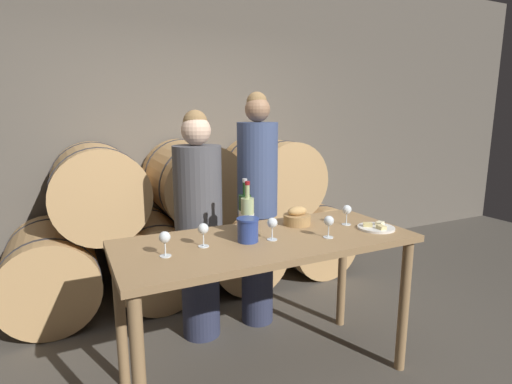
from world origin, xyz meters
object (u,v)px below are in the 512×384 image
object	(u,v)px
cheese_plate	(376,227)
wine_glass_far_right	(347,211)
wine_glass_center	(272,224)
wine_glass_far_left	(165,238)
person_right	(257,208)
blue_crock	(248,229)
tasting_table	(267,257)
wine_bottle_red	(245,212)
wine_glass_left	(203,230)
wine_bottle_white	(247,216)
wine_glass_right	(329,222)
bread_basket	(297,218)
person_left	(199,225)

from	to	relation	value
cheese_plate	wine_glass_far_right	world-z (taller)	wine_glass_far_right
wine_glass_center	wine_glass_far_left	bearing A→B (deg)	179.89
wine_glass_far_right	person_right	bearing A→B (deg)	118.68
cheese_plate	blue_crock	bearing A→B (deg)	171.37
person_right	wine_glass_far_right	world-z (taller)	person_right
tasting_table	wine_glass_center	size ratio (longest dim) A/B	13.17
wine_bottle_red	wine_glass_far_right	world-z (taller)	wine_bottle_red
wine_bottle_red	wine_glass_left	bearing A→B (deg)	-150.91
person_right	wine_glass_left	bearing A→B (deg)	-135.25
wine_bottle_red	wine_bottle_white	bearing A→B (deg)	-105.41
wine_bottle_red	wine_glass_right	distance (m)	0.52
wine_bottle_red	person_right	bearing A→B (deg)	55.70
wine_glass_far_right	bread_basket	bearing A→B (deg)	153.05
person_right	wine_glass_far_left	distance (m)	1.12
person_left	wine_bottle_red	distance (m)	0.51
blue_crock	wine_glass_far_left	bearing A→B (deg)	-176.05
wine_bottle_red	wine_glass_center	size ratio (longest dim) A/B	2.46
bread_basket	cheese_plate	world-z (taller)	bread_basket
wine_bottle_red	wine_glass_left	distance (m)	0.38
wine_bottle_red	wine_bottle_white	distance (m)	0.10
wine_glass_right	wine_glass_far_right	distance (m)	0.32
person_left	wine_bottle_red	xyz separation A→B (m)	(0.16, -0.45, 0.18)
tasting_table	wine_glass_left	world-z (taller)	wine_glass_left
wine_bottle_red	blue_crock	xyz separation A→B (m)	(-0.08, -0.21, -0.04)
person_left	person_right	distance (m)	0.47
person_left	wine_glass_right	bearing A→B (deg)	-56.17
wine_bottle_red	wine_glass_far_left	bearing A→B (deg)	-156.32
tasting_table	wine_bottle_red	size ratio (longest dim) A/B	5.35
bread_basket	wine_glass_far_right	distance (m)	0.33
wine_glass_center	person_right	bearing A→B (deg)	70.55
person_left	wine_glass_left	size ratio (longest dim) A/B	12.46
wine_glass_right	wine_bottle_red	bearing A→B (deg)	136.99
tasting_table	bread_basket	world-z (taller)	bread_basket
person_left	bread_basket	bearing A→B (deg)	-42.76
wine_bottle_white	person_left	bearing A→B (deg)	103.71
wine_bottle_red	bread_basket	world-z (taller)	wine_bottle_red
bread_basket	tasting_table	bearing A→B (deg)	-151.28
wine_glass_right	wine_glass_left	bearing A→B (deg)	166.79
person_left	wine_glass_left	xyz separation A→B (m)	(-0.18, -0.64, 0.16)
person_left	wine_glass_left	world-z (taller)	person_left
cheese_plate	wine_glass_right	bearing A→B (deg)	-177.80
wine_bottle_red	cheese_plate	world-z (taller)	wine_bottle_red
person_left	wine_glass_center	bearing A→B (deg)	-72.45
person_right	tasting_table	bearing A→B (deg)	-111.48
person_right	wine_glass_left	size ratio (longest dim) A/B	13.43
person_right	wine_bottle_red	size ratio (longest dim) A/B	5.45
wine_bottle_white	cheese_plate	xyz separation A→B (m)	(0.79, -0.24, -0.11)
person_left	bread_basket	xyz separation A→B (m)	(0.52, -0.48, 0.11)
wine_glass_right	wine_glass_far_left	bearing A→B (deg)	173.41
wine_bottle_red	blue_crock	world-z (taller)	wine_bottle_red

